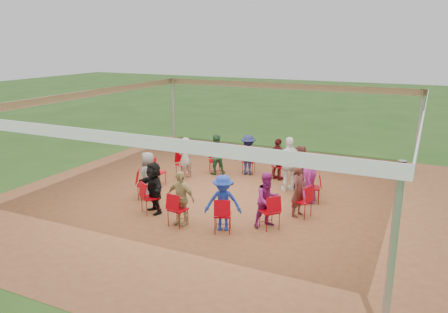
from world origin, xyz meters
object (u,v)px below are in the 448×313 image
at_px(person_seated_2, 278,159).
at_px(person_seated_11, 299,191).
at_px(chair_7, 145,184).
at_px(chair_8, 150,198).
at_px(person_seated_10, 268,200).
at_px(chair_11, 270,212).
at_px(chair_5, 183,165).
at_px(person_seated_7, 154,188).
at_px(chair_1, 303,175).
at_px(standing_person, 289,164).
at_px(person_seated_3, 248,155).
at_px(laptop, 303,180).
at_px(chair_2, 280,166).
at_px(person_seated_8, 180,198).
at_px(person_seated_4, 216,154).
at_px(chair_12, 302,201).
at_px(chair_10, 223,215).
at_px(person_seated_6, 148,175).
at_px(chair_6, 158,173).
at_px(cable_coil, 229,184).
at_px(person_seated_1, 300,168).
at_px(chair_4, 215,161).
at_px(chair_0, 313,188).
at_px(person_seated_9, 223,203).
at_px(chair_9, 178,209).
at_px(person_seated_5, 185,158).
at_px(chair_3, 249,161).

relative_size(person_seated_2, person_seated_11, 1.00).
xyz_separation_m(chair_7, chair_8, (0.81, -0.89, 0.00)).
bearing_deg(person_seated_10, chair_11, -90.00).
xyz_separation_m(chair_5, person_seated_7, (0.92, -3.12, 0.27)).
distance_m(chair_1, chair_11, 3.33).
relative_size(chair_7, standing_person, 0.52).
xyz_separation_m(person_seated_3, person_seated_7, (-1.00, -4.36, 0.00)).
relative_size(standing_person, laptop, 4.71).
bearing_deg(standing_person, chair_7, -3.56).
bearing_deg(chair_2, person_seated_8, 96.75).
bearing_deg(person_seated_4, chair_12, 111.30).
relative_size(chair_10, person_seated_3, 0.63).
xyz_separation_m(chair_2, person_seated_2, (-0.04, -0.11, 0.27)).
distance_m(person_seated_6, person_seated_7, 1.15).
xyz_separation_m(chair_6, cable_coil, (2.03, 1.14, -0.43)).
xyz_separation_m(person_seated_3, person_seated_4, (-1.06, -0.42, 0.00)).
distance_m(person_seated_1, person_seated_4, 3.17).
xyz_separation_m(chair_5, person_seated_8, (1.99, -3.51, 0.27)).
bearing_deg(chair_4, person_seated_6, 43.12).
distance_m(chair_4, person_seated_4, 0.30).
xyz_separation_m(chair_0, person_seated_8, (-2.68, -3.02, 0.27)).
bearing_deg(chair_1, person_seated_3, 30.36).
bearing_deg(chair_12, chair_8, 124.62).
relative_size(person_seated_6, laptop, 3.91).
bearing_deg(chair_2, person_seated_11, 136.88).
height_order(chair_2, person_seated_9, person_seated_9).
distance_m(person_seated_9, cable_coil, 3.66).
height_order(chair_6, person_seated_4, person_seated_4).
height_order(chair_4, person_seated_2, person_seated_2).
height_order(chair_10, cable_coil, chair_10).
xyz_separation_m(chair_9, person_seated_11, (2.59, 1.96, 0.27)).
distance_m(chair_11, standing_person, 3.05).
bearing_deg(cable_coil, chair_5, 178.89).
bearing_deg(chair_7, person_seated_5, 149.64).
height_order(chair_11, person_seated_10, person_seated_10).
bearing_deg(person_seated_11, standing_person, 37.01).
distance_m(chair_0, cable_coil, 2.98).
height_order(chair_3, chair_12, same).
bearing_deg(chair_1, person_seated_6, 83.25).
relative_size(chair_5, chair_10, 1.00).
distance_m(chair_9, person_seated_2, 4.88).
xyz_separation_m(chair_4, chair_10, (2.39, -4.38, 0.00)).
height_order(chair_2, person_seated_3, person_seated_3).
xyz_separation_m(chair_4, cable_coil, (0.98, -0.95, -0.43)).
height_order(chair_9, person_seated_7, person_seated_7).
relative_size(chair_1, chair_8, 1.00).
xyz_separation_m(chair_3, person_seated_4, (-1.05, -0.54, 0.27)).
bearing_deg(person_seated_11, person_seated_1, 27.69).
distance_m(person_seated_3, person_seated_4, 1.15).
height_order(chair_12, person_seated_7, person_seated_7).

